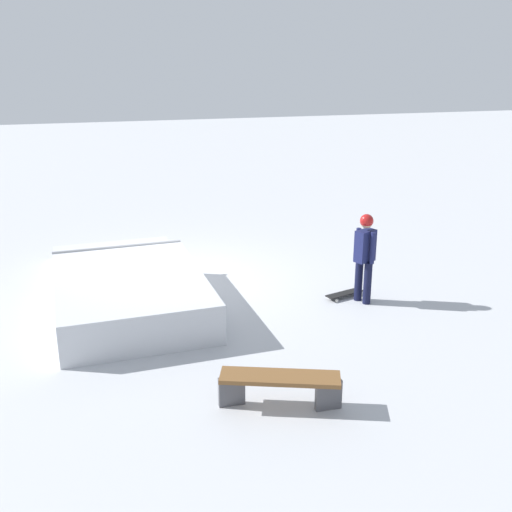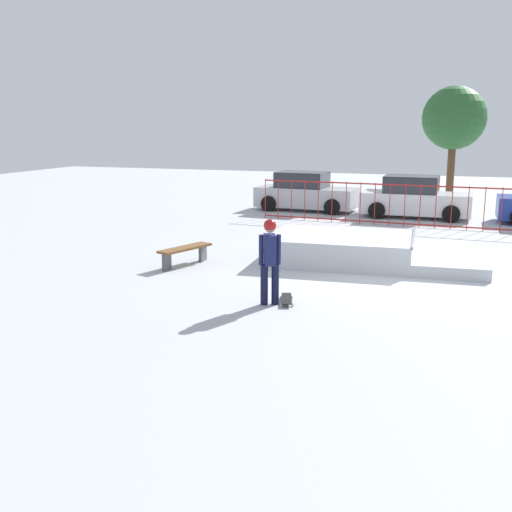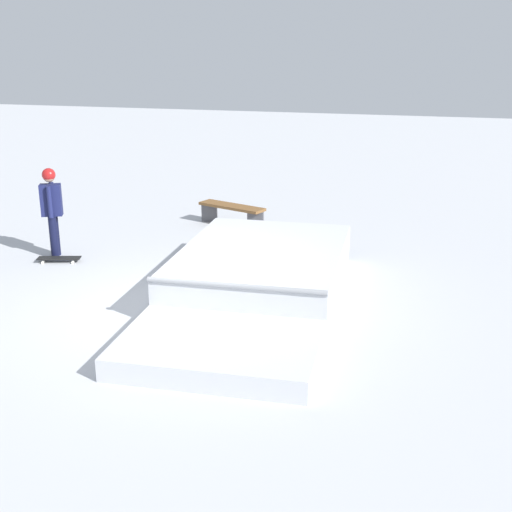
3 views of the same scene
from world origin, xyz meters
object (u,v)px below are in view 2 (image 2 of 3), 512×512
skate_ramp (360,251)px  park_bench (185,252)px  skateboard (287,299)px  skater (270,255)px  distant_tree (454,119)px  parked_car_white (415,199)px  parked_car_silver (305,193)px

skate_ramp → park_bench: bearing=-160.7°
skateboard → skater: bearing=113.2°
skate_ramp → skateboard: (-0.80, -4.08, -0.24)m
skate_ramp → skater: size_ratio=3.21×
park_bench → distant_tree: distant_tree is taller
skateboard → park_bench: (-3.36, 2.34, 0.28)m
skater → parked_car_white: size_ratio=0.42×
distant_tree → skate_ramp: bearing=-97.7°
skateboard → parked_car_white: 12.72m
skate_ramp → skateboard: 4.16m
skater → skateboard: size_ratio=2.09×
skater → parked_car_silver: size_ratio=0.41×
skateboard → distant_tree: distant_tree is taller
skater → parked_car_white: skater is taller
skate_ramp → skater: skater is taller
skater → park_bench: size_ratio=1.05×
skate_ramp → parked_car_silver: size_ratio=1.32×
skater → skateboard: skater is taller
skater → skateboard: bearing=-74.2°
parked_car_white → distant_tree: 6.10m
skate_ramp → parked_car_white: size_ratio=1.34×
skater → parked_car_white: (1.78, 12.86, -0.28)m
parked_car_white → distant_tree: size_ratio=0.79×
parked_car_white → distant_tree: distant_tree is taller
skateboard → parked_car_silver: bearing=-4.2°
skateboard → park_bench: bearing=38.2°
parked_car_silver → distant_tree: size_ratio=0.81×
skater → distant_tree: size_ratio=0.33×
skateboard → distant_tree: bearing=-25.3°
park_bench → parked_car_white: (4.85, 10.28, 0.37)m
park_bench → parked_car_white: parked_car_white is taller
parked_car_white → distant_tree: bearing=78.5°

